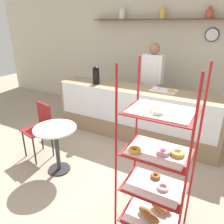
{
  "coord_description": "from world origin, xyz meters",
  "views": [
    {
      "loc": [
        1.5,
        -2.19,
        2.09
      ],
      "look_at": [
        0.0,
        0.49,
        0.83
      ],
      "focal_mm": 35.0,
      "sensor_mm": 36.0,
      "label": 1
    }
  ],
  "objects_px": {
    "person_worker": "(152,83)",
    "donut_tray_counter": "(162,90)",
    "pastry_rack": "(156,173)",
    "coffee_carafe": "(96,76)",
    "cafe_chair": "(40,125)",
    "cafe_table": "(56,139)"
  },
  "relations": [
    {
      "from": "cafe_chair",
      "to": "coffee_carafe",
      "type": "bearing_deg",
      "value": 90.03
    },
    {
      "from": "person_worker",
      "to": "donut_tray_counter",
      "type": "distance_m",
      "value": 0.61
    },
    {
      "from": "pastry_rack",
      "to": "donut_tray_counter",
      "type": "height_order",
      "value": "pastry_rack"
    },
    {
      "from": "cafe_chair",
      "to": "cafe_table",
      "type": "bearing_deg",
      "value": -8.62
    },
    {
      "from": "cafe_chair",
      "to": "coffee_carafe",
      "type": "xyz_separation_m",
      "value": [
        0.28,
        1.25,
        0.59
      ]
    },
    {
      "from": "cafe_table",
      "to": "person_worker",
      "type": "bearing_deg",
      "value": 72.85
    },
    {
      "from": "person_worker",
      "to": "donut_tray_counter",
      "type": "relative_size",
      "value": 3.91
    },
    {
      "from": "person_worker",
      "to": "coffee_carafe",
      "type": "relative_size",
      "value": 5.1
    },
    {
      "from": "person_worker",
      "to": "coffee_carafe",
      "type": "bearing_deg",
      "value": -142.87
    },
    {
      "from": "coffee_carafe",
      "to": "person_worker",
      "type": "bearing_deg",
      "value": 37.13
    },
    {
      "from": "donut_tray_counter",
      "to": "coffee_carafe",
      "type": "bearing_deg",
      "value": -171.24
    },
    {
      "from": "cafe_table",
      "to": "coffee_carafe",
      "type": "height_order",
      "value": "coffee_carafe"
    },
    {
      "from": "cafe_chair",
      "to": "person_worker",
      "type": "bearing_deg",
      "value": 71.26
    },
    {
      "from": "pastry_rack",
      "to": "person_worker",
      "type": "relative_size",
      "value": 1.03
    },
    {
      "from": "person_worker",
      "to": "donut_tray_counter",
      "type": "bearing_deg",
      "value": -53.45
    },
    {
      "from": "cafe_chair",
      "to": "donut_tray_counter",
      "type": "xyz_separation_m",
      "value": [
        1.54,
        1.44,
        0.44
      ]
    },
    {
      "from": "donut_tray_counter",
      "to": "person_worker",
      "type": "bearing_deg",
      "value": 126.55
    },
    {
      "from": "pastry_rack",
      "to": "coffee_carafe",
      "type": "height_order",
      "value": "pastry_rack"
    },
    {
      "from": "coffee_carafe",
      "to": "donut_tray_counter",
      "type": "xyz_separation_m",
      "value": [
        1.26,
        0.19,
        -0.15
      ]
    },
    {
      "from": "pastry_rack",
      "to": "person_worker",
      "type": "height_order",
      "value": "pastry_rack"
    },
    {
      "from": "cafe_table",
      "to": "cafe_chair",
      "type": "bearing_deg",
      "value": 158.68
    },
    {
      "from": "coffee_carafe",
      "to": "donut_tray_counter",
      "type": "bearing_deg",
      "value": 8.76
    }
  ]
}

